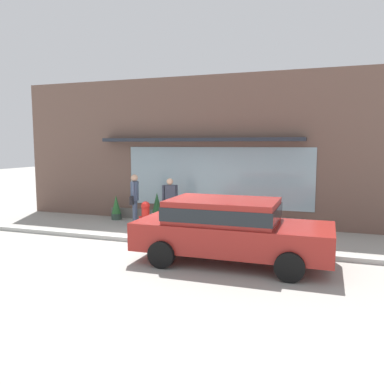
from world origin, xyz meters
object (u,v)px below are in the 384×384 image
Objects in this scene: parked_car_red at (229,227)px; potted_plant_doorstep at (250,217)px; potted_plant_corner_tall at (116,208)px; potted_plant_by_entrance at (218,214)px; fire_hydrant at (146,216)px; pedestrian_passerby at (170,199)px; potted_plant_near_hydrant at (157,209)px; pedestrian_with_handbag at (135,196)px.

potted_plant_doorstep is (-0.21, 3.60, -0.44)m from parked_car_red.
potted_plant_by_entrance is at bearing -2.23° from potted_plant_corner_tall.
fire_hydrant is 1.06× the size of potted_plant_corner_tall.
pedestrian_passerby is 1.50× the size of potted_plant_near_hydrant.
fire_hydrant is at bearing 144.06° from parked_car_red.
pedestrian_with_handbag is at bearing -126.95° from potted_plant_near_hydrant.
pedestrian_with_handbag is 1.57m from potted_plant_corner_tall.
fire_hydrant reaches higher than potted_plant_doorstep.
pedestrian_with_handbag is at bearing 143.30° from parked_car_red.
pedestrian_with_handbag is at bearing 140.12° from fire_hydrant.
potted_plant_corner_tall is (-5.14, 3.74, -0.41)m from parked_car_red.
pedestrian_passerby is 4.17m from parked_car_red.
parked_car_red is 5.89× the size of potted_plant_by_entrance.
potted_plant_by_entrance is (3.86, -0.15, 0.03)m from potted_plant_corner_tall.
fire_hydrant is 2.36m from potted_plant_by_entrance.
pedestrian_with_handbag reaches higher than potted_plant_corner_tall.
parked_car_red reaches higher than potted_plant_near_hydrant.
pedestrian_passerby is 2.65m from potted_plant_doorstep.
pedestrian_passerby is 2.51m from potted_plant_corner_tall.
potted_plant_by_entrance is 2.16m from potted_plant_near_hydrant.
potted_plant_corner_tall is (-1.19, 0.84, -0.58)m from pedestrian_with_handbag.
fire_hydrant is at bearing -157.61° from potted_plant_doorstep.
fire_hydrant is 3.30m from potted_plant_doorstep.
fire_hydrant is 0.58× the size of pedestrian_passerby.
pedestrian_with_handbag is 1.07× the size of pedestrian_passerby.
potted_plant_corner_tall reaches higher than potted_plant_by_entrance.
fire_hydrant is at bearing -36.90° from potted_plant_corner_tall.
potted_plant_doorstep is at bearing 0.42° from potted_plant_by_entrance.
potted_plant_near_hydrant is (1.70, -0.16, 0.09)m from potted_plant_corner_tall.
potted_plant_corner_tall is at bearing 143.10° from fire_hydrant.
pedestrian_with_handbag is 2.29× the size of potted_plant_by_entrance.
potted_plant_doorstep is (4.92, -0.14, -0.03)m from potted_plant_corner_tall.
pedestrian_passerby reaches higher than parked_car_red.
potted_plant_near_hydrant reaches higher than potted_plant_by_entrance.
potted_plant_corner_tall is (-1.87, 1.40, -0.04)m from fire_hydrant.
potted_plant_by_entrance is at bearing 0.35° from potted_plant_near_hydrant.
potted_plant_near_hydrant is (-0.17, 1.24, 0.04)m from fire_hydrant.
potted_plant_by_entrance is at bearing -179.58° from potted_plant_doorstep.
potted_plant_near_hydrant reaches higher than fire_hydrant.
parked_car_red is at bearing -86.59° from potted_plant_doorstep.
pedestrian_with_handbag is 0.98m from potted_plant_near_hydrant.
fire_hydrant is 2.33m from potted_plant_corner_tall.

